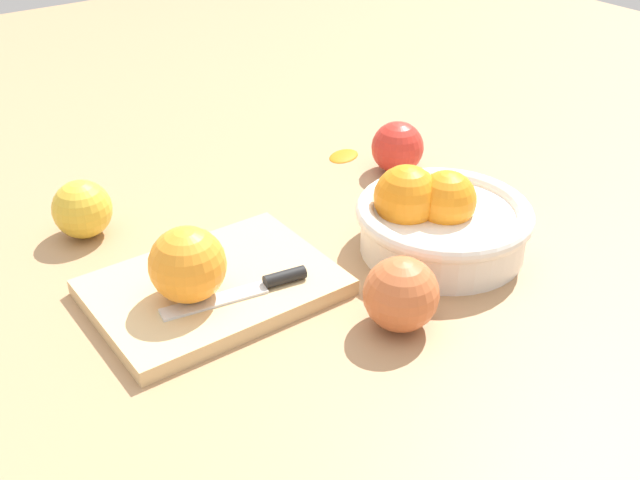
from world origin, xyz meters
TOP-DOWN VIEW (x-y plane):
  - ground_plane at (0.00, 0.00)m, footprint 2.40×2.40m
  - bowl at (-0.12, 0.11)m, footprint 0.20×0.20m
  - cutting_board at (0.13, 0.04)m, footprint 0.25×0.18m
  - orange_on_board at (0.17, 0.05)m, footprint 0.08×0.08m
  - knife at (0.11, 0.08)m, footprint 0.16×0.04m
  - apple_front_left at (-0.21, -0.07)m, footprint 0.07×0.07m
  - apple_front_right at (0.20, -0.16)m, footprint 0.07×0.07m
  - apple_back_center at (0.01, 0.19)m, footprint 0.08×0.08m
  - citrus_peel at (-0.18, -0.15)m, footprint 0.06×0.05m

SIDE VIEW (x-z plane):
  - ground_plane at x=0.00m, z-range 0.00..0.00m
  - citrus_peel at x=-0.18m, z-range 0.00..0.01m
  - cutting_board at x=0.13m, z-range 0.00..0.02m
  - knife at x=0.11m, z-range 0.01..0.03m
  - apple_front_right at x=0.20m, z-range 0.00..0.07m
  - apple_front_left at x=-0.21m, z-range 0.00..0.07m
  - apple_back_center at x=0.01m, z-range 0.00..0.08m
  - bowl at x=-0.12m, z-range -0.01..0.09m
  - orange_on_board at x=0.17m, z-range 0.02..0.09m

